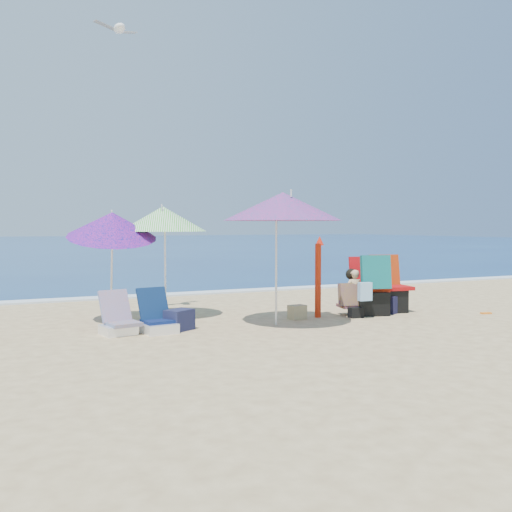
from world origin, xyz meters
name	(u,v)px	position (x,y,z in m)	size (l,w,h in m)	color
ground	(300,329)	(0.00, 0.00, 0.00)	(120.00, 120.00, 0.00)	#D8BC84
sea	(48,245)	(0.00, 45.00, -0.05)	(120.00, 80.00, 0.12)	navy
foam	(195,293)	(0.00, 5.10, 0.02)	(120.00, 0.50, 0.04)	white
umbrella_turquoise	(283,207)	(-0.13, 0.36, 1.91)	(2.49, 2.49, 2.17)	silver
umbrella_striped	(163,219)	(-1.65, 1.89, 1.72)	(1.88, 1.88, 1.97)	white
umbrella_blue	(112,225)	(-2.54, 1.74, 1.62)	(1.55, 1.61, 1.98)	white
furled_umbrella	(318,273)	(0.86, 0.92, 0.78)	(0.18, 0.17, 1.43)	red
chair_navy	(158,321)	(-2.07, 0.69, 0.17)	(0.54, 0.68, 0.66)	#0D1B49
chair_rainbow	(118,323)	(-2.64, 0.79, 0.17)	(0.60, 0.66, 0.64)	#C06943
camp_chair_left	(388,295)	(2.41, 0.97, 0.32)	(0.76, 0.73, 1.06)	#A80C0D
camp_chair_right	(370,293)	(1.87, 0.78, 0.39)	(0.89, 0.87, 1.09)	#B5220C
person_center	(354,293)	(1.54, 0.83, 0.40)	(0.60, 0.50, 0.83)	#D5B17F
bag_navy_a	(179,320)	(-1.73, 0.72, 0.16)	(0.51, 0.47, 0.32)	#1C1F3D
bag_tan	(297,312)	(0.43, 0.90, 0.12)	(0.31, 0.24, 0.24)	tan
bag_navy_b	(390,304)	(2.35, 0.83, 0.16)	(0.52, 0.48, 0.32)	#191835
bag_black_b	(356,313)	(1.44, 0.61, 0.09)	(0.24, 0.18, 0.18)	black
orange_item	(486,313)	(3.86, -0.01, 0.01)	(0.21, 0.12, 0.03)	orange
seagull	(119,28)	(-2.33, 2.01, 4.87)	(0.78, 0.52, 0.14)	white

